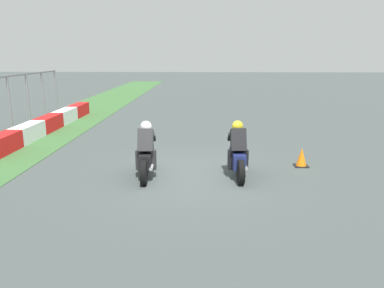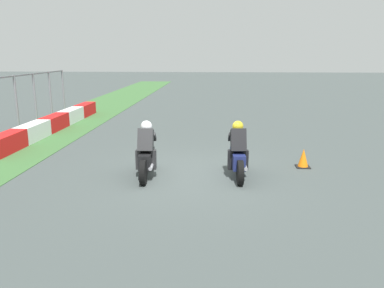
% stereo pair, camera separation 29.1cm
% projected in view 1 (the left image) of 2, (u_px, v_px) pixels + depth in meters
% --- Properties ---
extents(ground_plane, '(120.00, 120.00, 0.00)m').
position_uv_depth(ground_plane, '(191.00, 175.00, 10.72)').
color(ground_plane, '#414948').
extents(rider_lane_a, '(2.04, 0.55, 1.51)m').
position_uv_depth(rider_lane_a, '(238.00, 154.00, 10.46)').
color(rider_lane_a, black).
rests_on(rider_lane_a, ground_plane).
extents(rider_lane_b, '(2.04, 0.55, 1.51)m').
position_uv_depth(rider_lane_b, '(146.00, 154.00, 10.42)').
color(rider_lane_b, black).
rests_on(rider_lane_b, ground_plane).
extents(traffic_cone, '(0.40, 0.40, 0.55)m').
position_uv_depth(traffic_cone, '(301.00, 158.00, 11.46)').
color(traffic_cone, black).
rests_on(traffic_cone, ground_plane).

